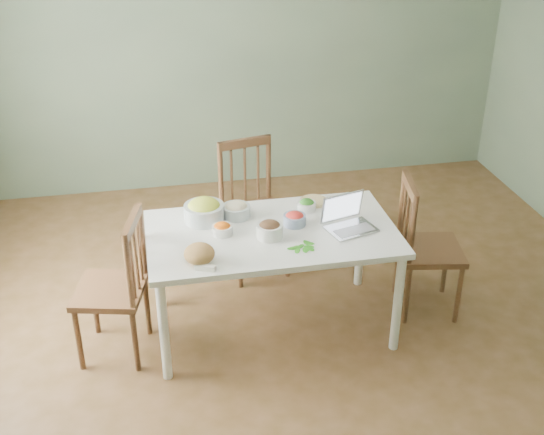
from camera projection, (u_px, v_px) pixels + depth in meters
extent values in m
cube|color=#523717|center=(306.00, 329.00, 4.81)|extent=(5.00, 5.00, 0.00)
cube|color=gray|center=(244.00, 46.00, 6.33)|extent=(5.00, 0.00, 2.70)
ellipsoid|color=#A67841|center=(199.00, 254.00, 4.12)|extent=(0.23, 0.23, 0.12)
cube|color=white|center=(205.00, 268.00, 4.06)|extent=(0.13, 0.08, 0.03)
cylinder|color=#D5B978|center=(314.00, 201.00, 4.84)|extent=(0.21, 0.21, 0.02)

